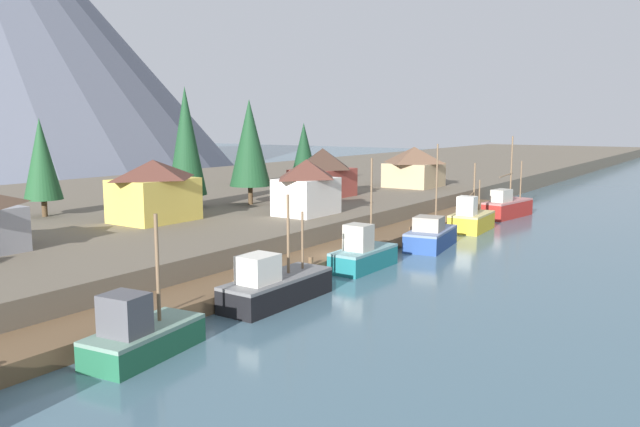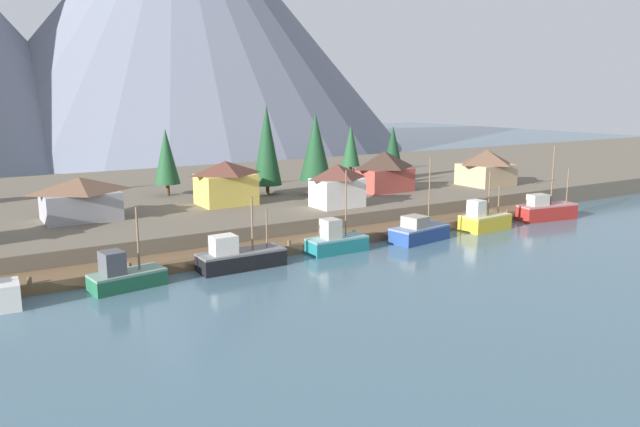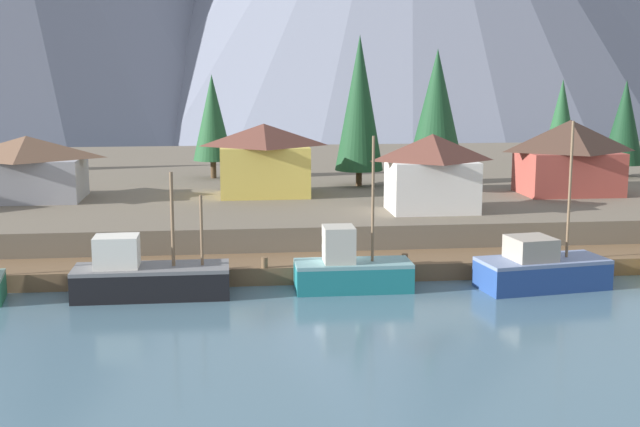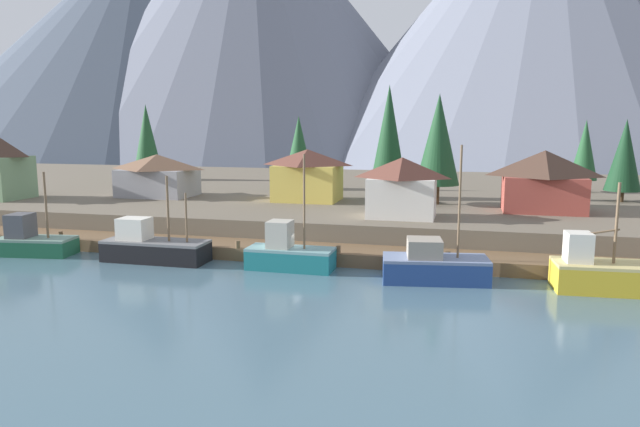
% 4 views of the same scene
% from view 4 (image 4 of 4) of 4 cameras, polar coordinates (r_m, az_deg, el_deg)
% --- Properties ---
extents(ground_plane, '(400.00, 400.00, 1.00)m').
position_cam_4_polar(ground_plane, '(63.50, 2.07, -1.24)').
color(ground_plane, '#476675').
extents(dock, '(80.00, 4.00, 1.60)m').
position_cam_4_polar(dock, '(46.17, -2.60, -3.81)').
color(dock, brown).
rests_on(dock, ground_plane).
extents(shoreline_bank, '(400.00, 56.00, 2.50)m').
position_cam_4_polar(shoreline_bank, '(74.89, 3.99, 1.64)').
color(shoreline_bank, '#665B4C').
rests_on(shoreline_bank, ground_plane).
extents(mountain_west_peak, '(147.61, 147.61, 72.05)m').
position_cam_4_polar(mountain_west_peak, '(207.33, -16.69, 15.52)').
color(mountain_west_peak, '#475160').
rests_on(mountain_west_peak, ground_plane).
extents(mountain_central_peak, '(140.57, 140.57, 85.82)m').
position_cam_4_polar(mountain_central_peak, '(195.90, -6.70, 18.27)').
color(mountain_central_peak, slate).
rests_on(mountain_central_peak, ground_plane).
extents(mountain_east_peak, '(134.06, 134.06, 79.62)m').
position_cam_4_polar(mountain_east_peak, '(176.00, 21.26, 17.81)').
color(mountain_east_peak, slate).
rests_on(mountain_east_peak, ground_plane).
extents(fishing_boat_green, '(6.38, 3.47, 6.79)m').
position_cam_4_polar(fishing_boat_green, '(52.77, -26.36, -2.47)').
color(fishing_boat_green, '#1E5B3D').
rests_on(fishing_boat_green, ground_plane).
extents(fishing_boat_black, '(8.20, 2.84, 6.69)m').
position_cam_4_polar(fishing_boat_black, '(46.93, -16.10, -3.19)').
color(fishing_boat_black, black).
rests_on(fishing_boat_black, ground_plane).
extents(fishing_boat_teal, '(6.37, 2.54, 8.46)m').
position_cam_4_polar(fishing_boat_teal, '(42.70, -3.10, -3.95)').
color(fishing_boat_teal, '#196B70').
rests_on(fishing_boat_teal, ground_plane).
extents(fishing_boat_blue, '(7.39, 4.01, 9.22)m').
position_cam_4_polar(fishing_boat_blue, '(40.16, 11.09, -5.04)').
color(fishing_boat_blue, navy).
rests_on(fishing_boat_blue, ground_plane).
extents(fishing_boat_yellow, '(6.29, 3.47, 6.98)m').
position_cam_4_polar(fishing_boat_yellow, '(41.28, 25.85, -5.26)').
color(fishing_boat_yellow, gold).
rests_on(fishing_boat_yellow, ground_plane).
extents(house_red, '(7.52, 5.38, 5.67)m').
position_cam_4_polar(house_red, '(57.44, 21.12, 3.05)').
color(house_red, '#9E4238').
rests_on(house_red, shoreline_bank).
extents(house_yellow, '(6.96, 5.45, 5.43)m').
position_cam_4_polar(house_yellow, '(61.26, -1.24, 3.84)').
color(house_yellow, gold).
rests_on(house_yellow, shoreline_bank).
extents(house_white, '(6.01, 4.38, 5.22)m').
position_cam_4_polar(house_white, '(50.74, 8.04, 2.60)').
color(house_white, silver).
rests_on(house_white, shoreline_bank).
extents(house_grey, '(8.17, 6.07, 4.69)m').
position_cam_4_polar(house_grey, '(67.62, -15.65, 3.67)').
color(house_grey, gray).
rests_on(house_grey, shoreline_bank).
extents(conifer_near_left, '(3.95, 3.95, 12.22)m').
position_cam_4_polar(conifer_near_left, '(63.63, 6.77, 7.56)').
color(conifer_near_left, '#4C3823').
rests_on(conifer_near_left, shoreline_bank).
extents(conifer_near_right, '(4.34, 4.34, 11.04)m').
position_cam_4_polar(conifer_near_right, '(59.44, 11.55, 7.11)').
color(conifer_near_right, '#4C3823').
rests_on(conifer_near_right, shoreline_bank).
extents(conifer_mid_left, '(3.93, 3.93, 10.84)m').
position_cam_4_polar(conifer_mid_left, '(88.31, -16.64, 7.14)').
color(conifer_mid_left, '#4C3823').
rests_on(conifer_mid_left, shoreline_bank).
extents(conifer_mid_right, '(3.09, 3.09, 8.53)m').
position_cam_4_polar(conifer_mid_right, '(75.64, 24.55, 5.67)').
color(conifer_mid_right, '#4C3823').
rests_on(conifer_mid_right, shoreline_bank).
extents(conifer_back_left, '(3.45, 3.45, 9.05)m').
position_cam_4_polar(conifer_back_left, '(72.27, -2.09, 6.61)').
color(conifer_back_left, '#4C3823').
rests_on(conifer_back_left, shoreline_bank).
extents(conifer_back_right, '(3.56, 3.56, 8.57)m').
position_cam_4_polar(conifer_back_right, '(67.86, 27.72, 5.09)').
color(conifer_back_right, '#4C3823').
rests_on(conifer_back_right, shoreline_bank).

